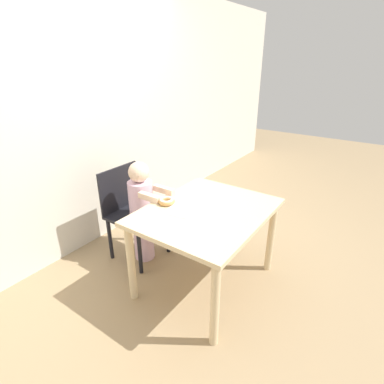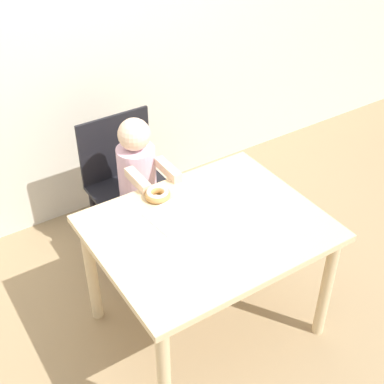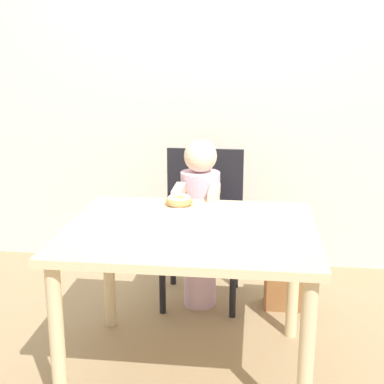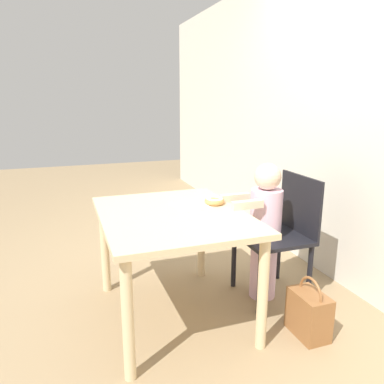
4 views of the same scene
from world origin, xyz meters
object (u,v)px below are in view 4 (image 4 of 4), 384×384
Objects in this scene: child_figure at (264,230)px; handbag at (309,313)px; chair at (280,233)px; donut at (215,201)px.

child_figure reaches higher than handbag.
chair reaches higher than handbag.
donut is at bearing -145.93° from handbag.
handbag is (0.50, -0.10, -0.32)m from chair.
donut reaches higher than handbag.
chair is 0.14m from child_figure.
child_figure is at bearing -90.00° from chair.
chair is 6.62× the size of donut.
child_figure reaches higher than chair.
donut is (-0.07, -0.48, 0.26)m from chair.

